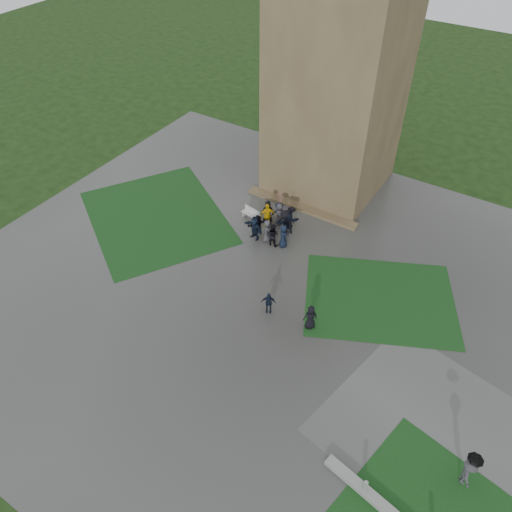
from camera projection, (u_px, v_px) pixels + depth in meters
The scene contains 11 objects.
ground at pixel (219, 295), 30.79m from camera, with size 120.00×120.00×0.00m, color black.
plaza at pixel (237, 276), 32.04m from camera, with size 34.00×34.00×0.02m, color #373735.
lawn_inset_left at pixel (157, 217), 36.66m from camera, with size 11.00×9.00×0.01m, color #123514.
lawn_inset_right at pixel (380, 299), 30.54m from camera, with size 9.00×7.00×0.01m, color #123514.
tower at pixel (340, 71), 34.19m from camera, with size 8.00×8.00×18.00m, color brown.
tower_plinth at pixel (301, 207), 37.36m from camera, with size 9.00×0.80×0.22m, color brown.
bench at pixel (251, 214), 36.22m from camera, with size 1.55×0.74×0.86m.
visitor_cluster at pixel (274, 220), 34.67m from camera, with size 3.45×3.66×2.55m.
pedestrian_mid at pixel (268, 302), 29.32m from camera, with size 0.87×0.49×1.48m, color black.
pedestrian_near at pixel (310, 317), 28.36m from camera, with size 0.81×0.55×1.66m, color black.
pedestrian_path at pixel (469, 470), 21.57m from camera, with size 0.88×1.20×2.23m.
Camera 1 is at (13.27, -16.75, 22.42)m, focal length 35.00 mm.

